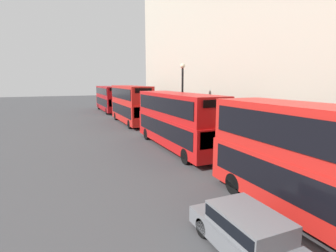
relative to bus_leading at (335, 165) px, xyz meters
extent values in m
cube|color=red|center=(0.00, 0.01, -1.02)|extent=(2.55, 10.75, 2.02)
cube|color=black|center=(0.00, 0.01, -0.78)|extent=(2.59, 9.89, 1.13)
cylinder|color=black|center=(-1.12, 3.78, -1.88)|extent=(0.30, 1.00, 1.00)
cylinder|color=black|center=(1.13, 3.78, -1.88)|extent=(0.30, 1.00, 1.00)
cube|color=red|center=(0.00, 12.48, -0.99)|extent=(2.55, 10.87, 2.07)
cube|color=red|center=(0.00, 12.48, 0.96)|extent=(2.50, 10.66, 1.84)
cube|color=black|center=(0.00, 12.48, -0.75)|extent=(2.59, 10.00, 1.16)
cube|color=black|center=(0.00, 12.48, 1.05)|extent=(2.59, 10.00, 1.11)
cube|color=black|center=(0.00, 7.07, -0.58)|extent=(2.17, 0.06, 1.04)
cube|color=black|center=(0.00, 7.07, 1.52)|extent=(1.78, 0.06, 0.44)
cylinder|color=black|center=(-1.12, 8.64, -1.88)|extent=(0.30, 1.00, 1.00)
cylinder|color=black|center=(1.13, 8.64, -1.88)|extent=(0.30, 1.00, 1.00)
cylinder|color=black|center=(-1.12, 16.31, -1.88)|extent=(0.30, 1.00, 1.00)
cylinder|color=black|center=(1.13, 16.31, -1.88)|extent=(0.30, 1.00, 1.00)
cube|color=red|center=(0.00, 25.68, -0.90)|extent=(2.55, 10.30, 2.26)
cube|color=red|center=(0.00, 25.68, 1.22)|extent=(2.50, 10.10, 1.99)
cube|color=black|center=(0.00, 25.68, -0.63)|extent=(2.59, 9.48, 1.27)
cube|color=black|center=(0.00, 25.68, 1.32)|extent=(2.59, 9.48, 1.19)
cube|color=black|center=(0.00, 20.56, -0.45)|extent=(2.17, 0.06, 1.13)
cube|color=black|center=(0.00, 20.56, 1.82)|extent=(1.78, 0.06, 0.48)
cylinder|color=black|center=(-1.12, 22.13, -1.88)|extent=(0.30, 1.00, 1.00)
cylinder|color=black|center=(1.13, 22.13, -1.88)|extent=(0.30, 1.00, 1.00)
cylinder|color=black|center=(-1.12, 29.23, -1.88)|extent=(0.30, 1.00, 1.00)
cylinder|color=black|center=(1.13, 29.23, -1.88)|extent=(0.30, 1.00, 1.00)
cube|color=#A80F14|center=(0.00, 39.86, -0.93)|extent=(2.55, 11.47, 2.21)
cube|color=#A80F14|center=(0.00, 39.86, 1.04)|extent=(2.50, 11.24, 1.73)
cube|color=black|center=(0.00, 39.86, -0.66)|extent=(2.59, 10.55, 1.24)
cube|color=black|center=(0.00, 39.86, 1.13)|extent=(2.59, 10.55, 1.04)
cube|color=black|center=(0.00, 34.16, -0.48)|extent=(2.17, 0.06, 1.11)
cube|color=black|center=(0.00, 34.16, 1.56)|extent=(1.78, 0.06, 0.41)
cylinder|color=black|center=(-1.12, 35.73, -1.88)|extent=(0.30, 1.00, 1.00)
cylinder|color=black|center=(1.13, 35.73, -1.88)|extent=(0.30, 1.00, 1.00)
cylinder|color=black|center=(-1.12, 44.00, -1.88)|extent=(0.30, 1.00, 1.00)
cylinder|color=black|center=(1.13, 44.00, -1.88)|extent=(0.30, 1.00, 1.00)
cube|color=slate|center=(-3.40, 0.05, -1.92)|extent=(1.77, 4.35, 0.57)
cube|color=slate|center=(-3.40, 0.16, -1.34)|extent=(1.56, 2.39, 0.59)
cube|color=black|center=(-3.40, 0.16, -1.31)|extent=(1.59, 2.27, 0.38)
cylinder|color=black|center=(-4.17, 1.45, -2.06)|extent=(0.22, 0.64, 0.64)
cylinder|color=black|center=(-2.63, 1.45, -2.06)|extent=(0.22, 0.64, 0.64)
cylinder|color=black|center=(1.97, 15.48, 0.74)|extent=(0.18, 0.18, 6.25)
sphere|color=beige|center=(1.97, 15.48, 4.09)|extent=(0.44, 0.44, 0.44)
cylinder|color=#26262D|center=(2.83, 32.85, -1.58)|extent=(0.36, 0.36, 1.61)
sphere|color=tan|center=(2.83, 32.85, -0.66)|extent=(0.22, 0.22, 0.22)
camera|label=1|loc=(-8.44, -5.49, 2.77)|focal=28.00mm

